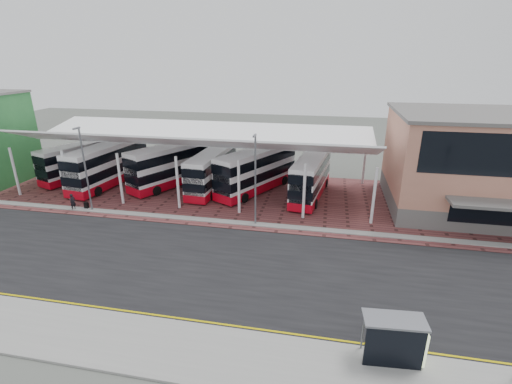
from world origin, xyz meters
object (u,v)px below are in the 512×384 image
terminal (494,163)px  bus_0 (81,161)px  bus_4 (256,171)px  bus_3 (212,171)px  bus_shelter (399,338)px  bus_2 (174,165)px  bus_1 (108,165)px  pedestrian (73,202)px  bus_5 (311,177)px

terminal → bus_0: bearing=178.4°
bus_4 → bus_3: bearing=-148.0°
bus_0 → bus_shelter: 40.03m
bus_4 → bus_shelter: size_ratio=3.63×
bus_3 → bus_2: bearing=175.1°
bus_4 → bus_2: bearing=-154.2°
bus_1 → bus_4: bearing=11.6°
bus_4 → terminal: bearing=25.3°
terminal → bus_2: size_ratio=1.65×
bus_2 → bus_1: bearing=-141.4°
bus_shelter → bus_4: bearing=112.4°
bus_1 → bus_0: bearing=168.3°
bus_1 → pedestrian: bearing=-77.0°
bus_1 → bus_shelter: size_ratio=3.79×
terminal → bus_shelter: bearing=-117.4°
bus_0 → pedestrian: 10.67m
terminal → pedestrian: (-38.72, -7.92, -3.79)m
bus_1 → pedestrian: 7.73m
pedestrian → terminal: bearing=-64.2°
bus_4 → pedestrian: 18.41m
terminal → bus_2: 32.26m
pedestrian → bus_shelter: 30.74m
bus_3 → bus_5: bus_5 is taller
bus_5 → bus_4: bearing=-176.8°
bus_2 → bus_4: (9.58, -0.26, -0.03)m
bus_3 → pedestrian: bus_3 is taller
bus_3 → bus_4: bus_4 is taller
bus_1 → bus_3: 11.98m
terminal → bus_5: terminal is taller
bus_5 → pedestrian: bus_5 is taller
bus_0 → bus_3: (16.56, -0.83, 0.01)m
bus_5 → pedestrian: bearing=-151.6°
bus_shelter → pedestrian: bearing=149.0°
bus_3 → pedestrian: 14.05m
terminal → bus_2: terminal is taller
bus_0 → bus_1: bus_1 is taller
bus_0 → bus_2: 11.89m
bus_1 → bus_2: size_ratio=1.03×
terminal → bus_4: size_ratio=1.67×
bus_0 → terminal: bearing=16.7°
bus_4 → bus_5: 5.88m
bus_3 → bus_shelter: 27.46m
bus_0 → bus_5: bearing=16.5°
bus_2 → bus_3: 4.72m
bus_0 → bus_4: bus_4 is taller
bus_2 → bus_3: (4.67, -0.66, -0.21)m
bus_3 → pedestrian: (-11.24, -8.33, -1.27)m
bus_3 → bus_shelter: size_ratio=3.40×
bus_1 → bus_shelter: bearing=-29.6°
bus_1 → pedestrian: bus_1 is taller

